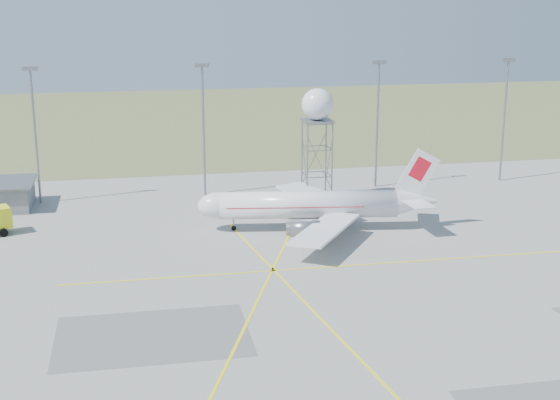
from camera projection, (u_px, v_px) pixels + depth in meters
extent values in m
plane|color=#A5A49F|center=(412.00, 395.00, 62.20)|extent=(400.00, 400.00, 0.00)
cube|color=#546236|center=(216.00, 119.00, 194.85)|extent=(400.00, 120.00, 0.03)
cylinder|color=gray|center=(36.00, 138.00, 115.68)|extent=(0.36, 0.36, 20.00)
cube|color=gray|center=(30.00, 68.00, 113.02)|extent=(2.20, 0.50, 0.60)
cylinder|color=gray|center=(204.00, 132.00, 120.28)|extent=(0.36, 0.36, 20.00)
cube|color=gray|center=(202.00, 65.00, 117.62)|extent=(2.20, 0.50, 0.60)
cylinder|color=gray|center=(377.00, 126.00, 125.44)|extent=(0.36, 0.36, 20.00)
cube|color=gray|center=(379.00, 62.00, 122.78)|extent=(2.20, 0.50, 0.60)
cylinder|color=gray|center=(504.00, 122.00, 129.49)|extent=(0.36, 0.36, 20.00)
cube|color=gray|center=(509.00, 60.00, 126.83)|extent=(2.20, 0.50, 0.60)
cylinder|color=white|center=(308.00, 205.00, 104.19)|extent=(24.02, 7.05, 3.65)
ellipsoid|color=white|center=(220.00, 206.00, 103.65)|extent=(6.31, 4.46, 3.65)
cube|color=black|center=(211.00, 202.00, 103.46)|extent=(1.66, 2.19, 0.89)
cone|color=white|center=(417.00, 201.00, 104.78)|extent=(5.95, 4.41, 3.65)
cube|color=white|center=(418.00, 173.00, 103.78)|extent=(5.83, 1.12, 6.87)
cube|color=red|center=(420.00, 169.00, 103.62)|extent=(3.16, 0.76, 3.52)
cube|color=white|center=(409.00, 193.00, 107.46)|extent=(3.62, 5.39, 0.16)
cube|color=white|center=(418.00, 204.00, 101.82)|extent=(3.62, 5.39, 0.16)
cube|color=white|center=(313.00, 195.00, 112.41)|extent=(8.62, 15.25, 0.33)
cube|color=white|center=(325.00, 229.00, 96.56)|extent=(11.86, 14.54, 0.33)
cylinder|color=slate|center=(299.00, 206.00, 109.71)|extent=(4.10, 2.63, 2.10)
cylinder|color=slate|center=(305.00, 229.00, 99.49)|extent=(4.10, 2.63, 2.10)
cube|color=red|center=(295.00, 204.00, 104.08)|extent=(18.61, 6.29, 0.11)
cylinder|color=black|center=(234.00, 227.00, 104.53)|extent=(0.72, 0.72, 0.82)
cube|color=black|center=(322.00, 226.00, 105.07)|extent=(1.70, 5.55, 0.82)
cylinder|color=gray|center=(322.00, 223.00, 104.96)|extent=(0.25, 0.25, 1.64)
cylinder|color=gray|center=(307.00, 164.00, 115.84)|extent=(0.23, 0.23, 12.33)
cylinder|color=gray|center=(332.00, 163.00, 116.54)|extent=(0.23, 0.23, 12.33)
cylinder|color=gray|center=(326.00, 158.00, 120.13)|extent=(0.23, 0.23, 12.33)
cylinder|color=gray|center=(302.00, 159.00, 119.43)|extent=(0.23, 0.23, 12.33)
cube|color=gray|center=(317.00, 121.00, 116.38)|extent=(4.39, 4.39, 0.24)
sphere|color=white|center=(317.00, 104.00, 115.73)|extent=(4.74, 4.74, 4.74)
cube|color=black|center=(5.00, 211.00, 102.83)|extent=(0.96, 2.53, 1.02)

